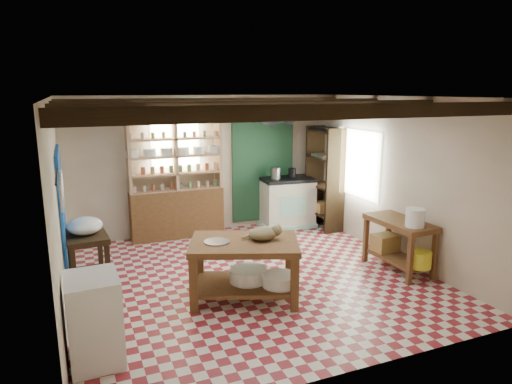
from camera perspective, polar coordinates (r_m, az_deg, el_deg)
name	(u,v)px	position (r m, az deg, el deg)	size (l,w,h in m)	color
floor	(251,278)	(6.81, -0.67, -10.71)	(5.00, 5.00, 0.02)	maroon
ceiling	(250,97)	(6.26, -0.73, 11.81)	(5.00, 5.00, 0.02)	#404045
wall_back	(202,165)	(8.74, -6.78, 3.39)	(5.00, 0.04, 2.60)	beige
wall_front	(352,246)	(4.27, 11.88, -6.63)	(5.00, 0.04, 2.60)	beige
wall_left	(57,208)	(5.98, -23.57, -1.88)	(0.04, 5.00, 2.60)	beige
wall_right	(395,178)	(7.67, 16.93, 1.64)	(0.04, 5.00, 2.60)	beige
ceiling_beams	(250,106)	(6.26, -0.73, 10.71)	(5.00, 3.80, 0.15)	black
blue_wall_patch	(62,207)	(6.90, -23.08, -1.72)	(0.04, 1.40, 1.60)	#1755AD
green_wall_patch	(263,164)	(9.13, 0.87, 3.55)	(1.30, 0.04, 2.30)	#1B4329
window_back	(175,145)	(8.55, -10.05, 5.78)	(0.90, 0.02, 0.80)	beige
window_right	(358,163)	(8.43, 12.60, 3.52)	(0.02, 1.30, 1.20)	beige
utensil_rail	(58,188)	(4.71, -23.53, 0.42)	(0.06, 0.90, 0.28)	black
pot_rack	(272,118)	(8.65, 2.00, 9.24)	(0.86, 0.12, 0.36)	black
shelving_unit	(176,179)	(8.46, -9.98, 1.61)	(1.70, 0.34, 2.20)	tan
tall_rack	(324,178)	(9.05, 8.55, 1.72)	(0.40, 0.86, 2.00)	black
work_table	(244,270)	(6.06, -1.46, -9.66)	(1.38, 0.92, 0.78)	brown
stove	(287,202)	(9.16, 3.89, -1.27)	(1.01, 0.68, 0.99)	beige
prep_table	(88,261)	(6.76, -20.27, -8.08)	(0.53, 0.77, 0.78)	black
white_cabinet	(94,319)	(4.99, -19.57, -14.77)	(0.50, 0.61, 0.91)	white
right_counter	(398,245)	(7.27, 17.38, -6.37)	(0.55, 1.11, 0.79)	brown
cat	(263,233)	(5.94, 0.94, -5.18)	(0.39, 0.30, 0.18)	#988558
steel_tray	(217,242)	(5.88, -4.92, -6.22)	(0.33, 0.33, 0.02)	#A2A1A8
basin_large	(248,275)	(6.14, -0.98, -10.33)	(0.50, 0.50, 0.17)	white
basin_small	(279,280)	(6.02, 2.90, -10.92)	(0.44, 0.44, 0.16)	white
kettle_left	(276,173)	(8.94, 2.46, 2.37)	(0.19, 0.19, 0.22)	#A2A1A8
kettle_right	(292,173)	(9.07, 4.54, 2.39)	(0.15, 0.15, 0.19)	black
enamel_bowl	(85,226)	(6.60, -20.60, -3.97)	(0.46, 0.46, 0.23)	white
white_bucket	(415,218)	(6.84, 19.27, -3.06)	(0.26, 0.26, 0.26)	white
wicker_basket	(385,243)	(7.50, 15.85, -6.12)	(0.38, 0.30, 0.26)	#A67F43
yellow_tub	(420,259)	(6.98, 19.78, -7.91)	(0.33, 0.33, 0.24)	yellow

